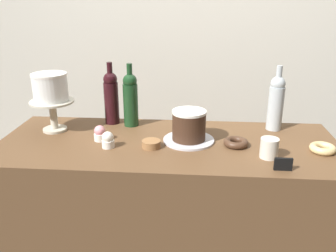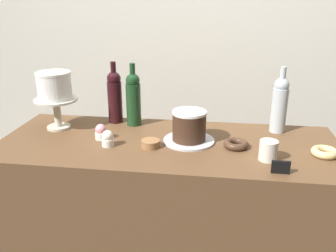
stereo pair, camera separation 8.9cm
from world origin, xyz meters
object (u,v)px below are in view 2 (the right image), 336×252
object	(u,v)px
white_layer_cake	(54,86)
donut_glazed	(325,152)
wine_bottle_green	(133,98)
wine_bottle_dark_red	(115,96)
cupcake_strawberry	(101,132)
coffee_cup_ceramic	(268,150)
chocolate_round_cake	(189,125)
donut_chocolate	(236,144)
cookie_stack	(151,144)
cupcake_vanilla	(108,139)
price_sign_chalkboard	(281,167)
cake_stand_pedestal	(57,108)
wine_bottle_clear	(280,104)

from	to	relation	value
white_layer_cake	donut_glazed	bearing A→B (deg)	-7.20
wine_bottle_green	wine_bottle_dark_red	bearing A→B (deg)	164.96
cupcake_strawberry	coffee_cup_ceramic	world-z (taller)	coffee_cup_ceramic
chocolate_round_cake	donut_chocolate	bearing A→B (deg)	-10.26
donut_glazed	cookie_stack	xyz separation A→B (m)	(-0.75, -0.01, 0.00)
cupcake_vanilla	price_sign_chalkboard	distance (m)	0.75
cupcake_strawberry	white_layer_cake	bearing A→B (deg)	156.99
cake_stand_pedestal	wine_bottle_dark_red	xyz separation A→B (m)	(0.26, 0.14, 0.04)
wine_bottle_green	cupcake_strawberry	xyz separation A→B (m)	(-0.11, -0.22, -0.11)
cake_stand_pedestal	price_sign_chalkboard	distance (m)	1.11
cupcake_strawberry	donut_glazed	xyz separation A→B (m)	(1.00, -0.05, -0.02)
cookie_stack	wine_bottle_dark_red	bearing A→B (deg)	128.71
cookie_stack	price_sign_chalkboard	size ratio (longest dim) A/B	1.20
wine_bottle_green	donut_glazed	world-z (taller)	wine_bottle_green
cupcake_strawberry	donut_glazed	distance (m)	1.00
white_layer_cake	donut_chocolate	distance (m)	0.93
cake_stand_pedestal	donut_glazed	world-z (taller)	cake_stand_pedestal
cake_stand_pedestal	donut_glazed	xyz separation A→B (m)	(1.26, -0.16, -0.09)
wine_bottle_green	price_sign_chalkboard	bearing A→B (deg)	-34.00
wine_bottle_dark_red	cookie_stack	xyz separation A→B (m)	(0.25, -0.31, -0.13)
donut_chocolate	price_sign_chalkboard	bearing A→B (deg)	-54.82
chocolate_round_cake	cupcake_strawberry	world-z (taller)	chocolate_round_cake
wine_bottle_green	price_sign_chalkboard	distance (m)	0.83
cake_stand_pedestal	wine_bottle_green	xyz separation A→B (m)	(0.37, 0.11, 0.04)
donut_chocolate	coffee_cup_ceramic	size ratio (longest dim) A/B	1.32
white_layer_cake	wine_bottle_dark_red	xyz separation A→B (m)	(0.26, 0.14, -0.08)
white_layer_cake	price_sign_chalkboard	xyz separation A→B (m)	(1.05, -0.35, -0.20)
wine_bottle_clear	cupcake_vanilla	world-z (taller)	wine_bottle_clear
wine_bottle_clear	wine_bottle_dark_red	distance (m)	0.84
white_layer_cake	donut_glazed	distance (m)	1.29
wine_bottle_green	donut_glazed	size ratio (longest dim) A/B	2.91
cake_stand_pedestal	wine_bottle_dark_red	distance (m)	0.30
wine_bottle_green	donut_glazed	xyz separation A→B (m)	(0.89, -0.27, -0.13)
chocolate_round_cake	coffee_cup_ceramic	distance (m)	0.37
donut_glazed	donut_chocolate	bearing A→B (deg)	174.63
chocolate_round_cake	donut_glazed	distance (m)	0.59
cake_stand_pedestal	coffee_cup_ceramic	xyz separation A→B (m)	(1.02, -0.24, -0.06)
cupcake_strawberry	cupcake_vanilla	size ratio (longest dim) A/B	1.00
donut_glazed	wine_bottle_clear	bearing A→B (deg)	120.68
donut_chocolate	price_sign_chalkboard	world-z (taller)	price_sign_chalkboard
white_layer_cake	donut_chocolate	bearing A→B (deg)	-7.95
donut_chocolate	price_sign_chalkboard	xyz separation A→B (m)	(0.16, -0.23, 0.01)
white_layer_cake	coffee_cup_ceramic	bearing A→B (deg)	-13.06
donut_chocolate	cookie_stack	xyz separation A→B (m)	(-0.38, -0.05, 0.00)
wine_bottle_clear	cupcake_strawberry	distance (m)	0.88
donut_glazed	coffee_cup_ceramic	bearing A→B (deg)	-162.69
wine_bottle_clear	coffee_cup_ceramic	xyz separation A→B (m)	(-0.09, -0.35, -0.10)
cupcake_strawberry	donut_chocolate	size ratio (longest dim) A/B	0.66
wine_bottle_green	donut_chocolate	size ratio (longest dim) A/B	2.91
wine_bottle_clear	donut_chocolate	xyz separation A→B (m)	(-0.21, -0.23, -0.13)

